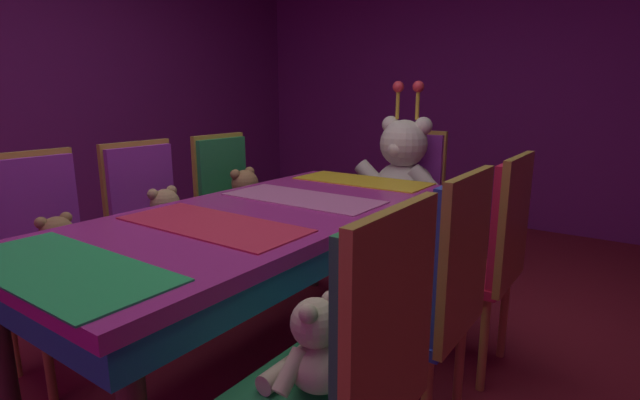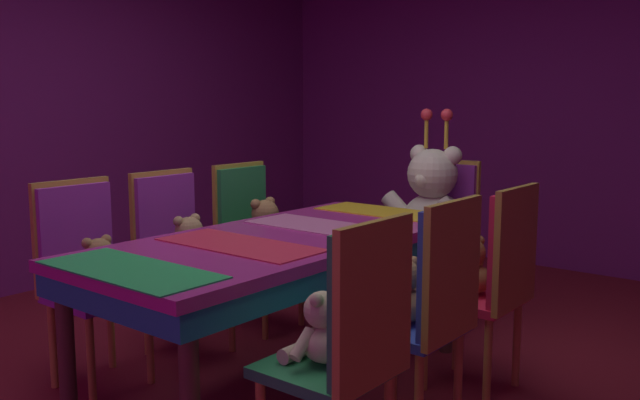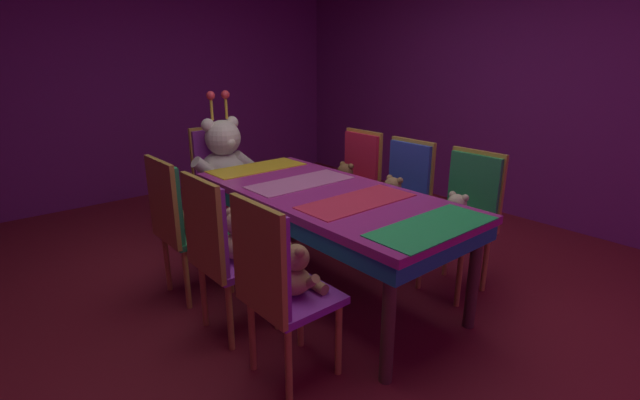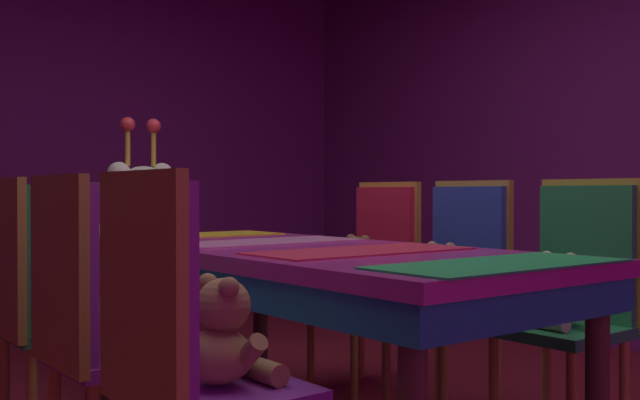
{
  "view_description": "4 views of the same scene",
  "coord_description": "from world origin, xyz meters",
  "px_view_note": "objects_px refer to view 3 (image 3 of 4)",
  "views": [
    {
      "loc": [
        1.33,
        -1.45,
        1.22
      ],
      "look_at": [
        0.22,
        0.12,
        0.79
      ],
      "focal_mm": 26.38,
      "sensor_mm": 36.0,
      "label": 1
    },
    {
      "loc": [
        2.09,
        -2.32,
        1.36
      ],
      "look_at": [
        0.11,
        0.14,
        0.9
      ],
      "focal_mm": 38.32,
      "sensor_mm": 36.0,
      "label": 2
    },
    {
      "loc": [
        -1.9,
        -2.16,
        1.61
      ],
      "look_at": [
        -0.25,
        -0.22,
        0.79
      ],
      "focal_mm": 25.43,
      "sensor_mm": 36.0,
      "label": 3
    },
    {
      "loc": [
        -1.61,
        -2.13,
        0.94
      ],
      "look_at": [
        0.23,
        0.23,
        0.9
      ],
      "focal_mm": 41.92,
      "sensor_mm": 36.0,
      "label": 4
    }
  ],
  "objects_px": {
    "teddy_left_1": "(240,238)",
    "chair_left_2": "(176,216)",
    "teddy_right_1": "(392,196)",
    "teddy_right_0": "(456,215)",
    "chair_right_1": "(404,190)",
    "chair_left_1": "(217,243)",
    "teddy_right_2": "(345,181)",
    "teddy_left_2": "(197,211)",
    "throne_chair": "(217,170)",
    "banquet_table": "(327,204)",
    "king_teddy_bear": "(225,158)",
    "teddy_left_0": "(297,272)",
    "chair_right_0": "(468,207)",
    "chair_left_0": "(273,277)",
    "chair_right_2": "(357,176)"
  },
  "relations": [
    {
      "from": "teddy_left_1",
      "to": "teddy_right_2",
      "type": "bearing_deg",
      "value": 21.81
    },
    {
      "from": "teddy_right_2",
      "to": "throne_chair",
      "type": "bearing_deg",
      "value": -55.53
    },
    {
      "from": "teddy_left_0",
      "to": "chair_left_1",
      "type": "bearing_deg",
      "value": 104.91
    },
    {
      "from": "teddy_right_0",
      "to": "teddy_right_1",
      "type": "height_order",
      "value": "teddy_right_1"
    },
    {
      "from": "chair_left_1",
      "to": "chair_right_1",
      "type": "relative_size",
      "value": 1.0
    },
    {
      "from": "teddy_right_0",
      "to": "chair_right_1",
      "type": "relative_size",
      "value": 0.28
    },
    {
      "from": "chair_left_2",
      "to": "chair_right_2",
      "type": "distance_m",
      "value": 1.63
    },
    {
      "from": "teddy_left_2",
      "to": "teddy_right_2",
      "type": "distance_m",
      "value": 1.34
    },
    {
      "from": "banquet_table",
      "to": "teddy_left_0",
      "type": "relative_size",
      "value": 6.98
    },
    {
      "from": "teddy_left_1",
      "to": "chair_right_1",
      "type": "bearing_deg",
      "value": -0.42
    },
    {
      "from": "teddy_right_0",
      "to": "teddy_right_1",
      "type": "distance_m",
      "value": 0.55
    },
    {
      "from": "teddy_left_1",
      "to": "teddy_right_1",
      "type": "xyz_separation_m",
      "value": [
        1.33,
        -0.01,
        -0.01
      ]
    },
    {
      "from": "chair_left_0",
      "to": "teddy_right_1",
      "type": "distance_m",
      "value": 1.57
    },
    {
      "from": "banquet_table",
      "to": "teddy_right_2",
      "type": "bearing_deg",
      "value": 38.79
    },
    {
      "from": "teddy_left_2",
      "to": "teddy_right_1",
      "type": "bearing_deg",
      "value": -23.91
    },
    {
      "from": "teddy_right_0",
      "to": "chair_left_0",
      "type": "bearing_deg",
      "value": -0.59
    },
    {
      "from": "chair_left_1",
      "to": "teddy_right_2",
      "type": "height_order",
      "value": "chair_left_1"
    },
    {
      "from": "chair_right_0",
      "to": "teddy_right_0",
      "type": "xyz_separation_m",
      "value": [
        -0.14,
        -0.0,
        -0.03
      ]
    },
    {
      "from": "teddy_right_0",
      "to": "throne_chair",
      "type": "height_order",
      "value": "throne_chair"
    },
    {
      "from": "teddy_left_2",
      "to": "king_teddy_bear",
      "type": "relative_size",
      "value": 0.41
    },
    {
      "from": "teddy_right_0",
      "to": "king_teddy_bear",
      "type": "relative_size",
      "value": 0.33
    },
    {
      "from": "teddy_left_2",
      "to": "chair_right_0",
      "type": "distance_m",
      "value": 1.86
    },
    {
      "from": "teddy_right_1",
      "to": "chair_right_2",
      "type": "bearing_deg",
      "value": -106.72
    },
    {
      "from": "teddy_left_0",
      "to": "chair_left_0",
      "type": "bearing_deg",
      "value": 180.0
    },
    {
      "from": "teddy_left_0",
      "to": "teddy_right_0",
      "type": "xyz_separation_m",
      "value": [
        1.34,
        -0.02,
        -0.0
      ]
    },
    {
      "from": "teddy_left_1",
      "to": "chair_left_2",
      "type": "bearing_deg",
      "value": 103.4
    },
    {
      "from": "teddy_left_1",
      "to": "chair_left_2",
      "type": "height_order",
      "value": "chair_left_2"
    },
    {
      "from": "chair_left_1",
      "to": "chair_left_2",
      "type": "xyz_separation_m",
      "value": [
        0.01,
        0.57,
        0.0
      ]
    },
    {
      "from": "teddy_left_1",
      "to": "chair_left_2",
      "type": "relative_size",
      "value": 0.33
    },
    {
      "from": "teddy_left_1",
      "to": "chair_left_2",
      "type": "xyz_separation_m",
      "value": [
        -0.14,
        0.57,
        0.01
      ]
    },
    {
      "from": "banquet_table",
      "to": "teddy_right_1",
      "type": "xyz_separation_m",
      "value": [
        0.66,
        -0.0,
        -0.08
      ]
    },
    {
      "from": "chair_left_0",
      "to": "teddy_right_1",
      "type": "relative_size",
      "value": 3.44
    },
    {
      "from": "teddy_right_2",
      "to": "banquet_table",
      "type": "bearing_deg",
      "value": 38.79
    },
    {
      "from": "chair_left_2",
      "to": "chair_right_0",
      "type": "relative_size",
      "value": 1.0
    },
    {
      "from": "teddy_right_0",
      "to": "teddy_right_2",
      "type": "height_order",
      "value": "teddy_right_2"
    },
    {
      "from": "teddy_left_0",
      "to": "chair_right_2",
      "type": "relative_size",
      "value": 0.29
    },
    {
      "from": "chair_left_2",
      "to": "chair_left_1",
      "type": "bearing_deg",
      "value": -90.8
    },
    {
      "from": "chair_left_0",
      "to": "chair_right_2",
      "type": "xyz_separation_m",
      "value": [
        1.64,
        1.09,
        0.0
      ]
    },
    {
      "from": "teddy_right_0",
      "to": "chair_right_1",
      "type": "distance_m",
      "value": 0.57
    },
    {
      "from": "teddy_right_1",
      "to": "teddy_right_0",
      "type": "bearing_deg",
      "value": 91.52
    },
    {
      "from": "chair_left_0",
      "to": "teddy_right_0",
      "type": "height_order",
      "value": "chair_left_0"
    },
    {
      "from": "chair_left_0",
      "to": "teddy_left_2",
      "type": "relative_size",
      "value": 2.82
    },
    {
      "from": "teddy_right_2",
      "to": "king_teddy_bear",
      "type": "distance_m",
      "value": 1.08
    },
    {
      "from": "teddy_left_2",
      "to": "chair_right_1",
      "type": "height_order",
      "value": "chair_right_1"
    },
    {
      "from": "banquet_table",
      "to": "chair_right_0",
      "type": "xyz_separation_m",
      "value": [
        0.82,
        -0.55,
        -0.06
      ]
    },
    {
      "from": "chair_left_2",
      "to": "king_teddy_bear",
      "type": "height_order",
      "value": "king_teddy_bear"
    },
    {
      "from": "banquet_table",
      "to": "throne_chair",
      "type": "distance_m",
      "value": 1.54
    },
    {
      "from": "teddy_left_0",
      "to": "chair_left_1",
      "type": "height_order",
      "value": "chair_left_1"
    },
    {
      "from": "chair_left_0",
      "to": "teddy_right_2",
      "type": "height_order",
      "value": "chair_left_0"
    },
    {
      "from": "chair_left_1",
      "to": "teddy_right_2",
      "type": "relative_size",
      "value": 3.39
    }
  ]
}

